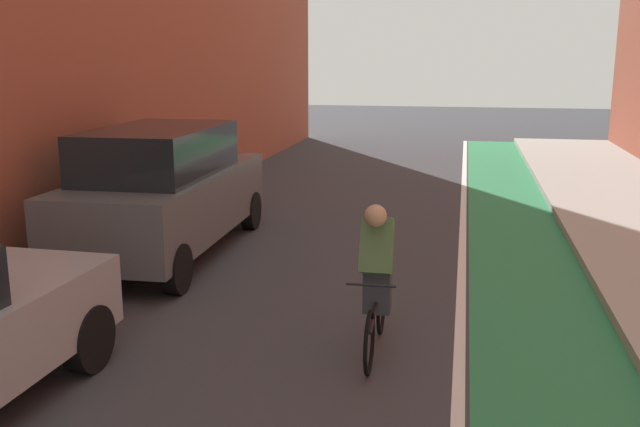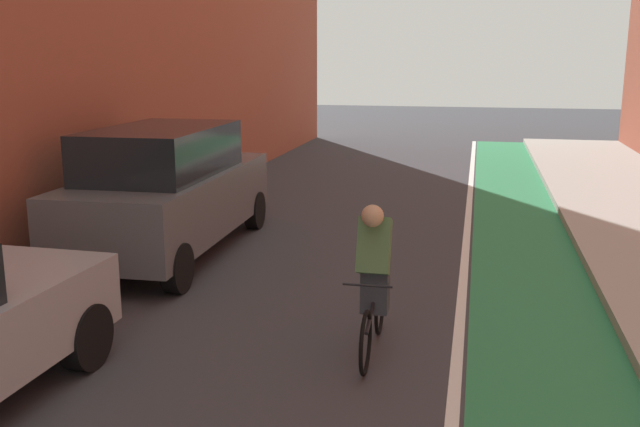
{
  "view_description": "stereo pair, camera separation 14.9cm",
  "coord_description": "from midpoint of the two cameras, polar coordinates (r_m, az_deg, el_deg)",
  "views": [
    {
      "loc": [
        1.85,
        4.94,
        3.0
      ],
      "look_at": [
        0.18,
        13.14,
        1.14
      ],
      "focal_mm": 39.8,
      "sensor_mm": 36.0,
      "label": 1
    },
    {
      "loc": [
        2.0,
        4.97,
        3.0
      ],
      "look_at": [
        0.18,
        13.14,
        1.14
      ],
      "focal_mm": 39.8,
      "sensor_mm": 36.0,
      "label": 2
    }
  ],
  "objects": [
    {
      "name": "ground_plane",
      "position": [
        8.37,
        -1.65,
        -8.46
      ],
      "size": [
        72.72,
        72.72,
        0.0
      ],
      "primitive_type": "plane",
      "color": "#38383D"
    },
    {
      "name": "lane_divider_stripe",
      "position": [
        10.03,
        11.87,
        -5.12
      ],
      "size": [
        0.12,
        33.06,
        0.0
      ],
      "primitive_type": "cube",
      "color": "white",
      "rests_on": "ground"
    },
    {
      "name": "parked_suv_gray",
      "position": [
        11.01,
        -11.72,
        1.91
      ],
      "size": [
        1.96,
        4.72,
        1.98
      ],
      "color": "#595B60",
      "rests_on": "ground"
    },
    {
      "name": "cyclist_trailing",
      "position": [
        7.23,
        4.98,
        -4.82
      ],
      "size": [
        0.48,
        1.68,
        1.6
      ],
      "color": "black",
      "rests_on": "ground"
    },
    {
      "name": "bike_lane_paint",
      "position": [
        10.07,
        17.02,
        -5.35
      ],
      "size": [
        1.6,
        33.06,
        0.0
      ],
      "primitive_type": "cube",
      "color": "#2D8451",
      "rests_on": "ground"
    }
  ]
}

